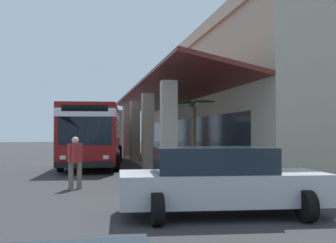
% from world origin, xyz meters
% --- Properties ---
extents(ground, '(120.00, 120.00, 0.00)m').
position_xyz_m(ground, '(0.00, 8.00, 0.00)').
color(ground, '#2D2D30').
extents(curb_strip, '(31.12, 0.50, 0.12)m').
position_xyz_m(curb_strip, '(0.56, 4.35, 0.06)').
color(curb_strip, '#9E998E').
rests_on(curb_strip, ground).
extents(plaza_building, '(26.23, 17.15, 7.25)m').
position_xyz_m(plaza_building, '(0.56, 13.98, 3.63)').
color(plaza_building, '#B2A88E').
rests_on(plaza_building, ground).
extents(transit_bus, '(11.40, 3.62, 3.34)m').
position_xyz_m(transit_bus, '(2.18, 1.81, 1.85)').
color(transit_bus, maroon).
rests_on(transit_bus, ground).
extents(parked_sedan_silver, '(2.67, 4.53, 1.47)m').
position_xyz_m(parked_sedan_silver, '(17.20, 4.12, 0.75)').
color(parked_sedan_silver, '#B2B5BA').
rests_on(parked_sedan_silver, ground).
extents(pedestrian, '(0.54, 0.47, 1.65)m').
position_xyz_m(pedestrian, '(12.10, 0.97, 0.93)').
color(pedestrian, '#726651').
rests_on(pedestrian, ground).
extents(potted_palm, '(2.01, 1.81, 3.13)m').
position_xyz_m(potted_palm, '(9.30, 5.59, 0.65)').
color(potted_palm, gray).
rests_on(potted_palm, ground).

